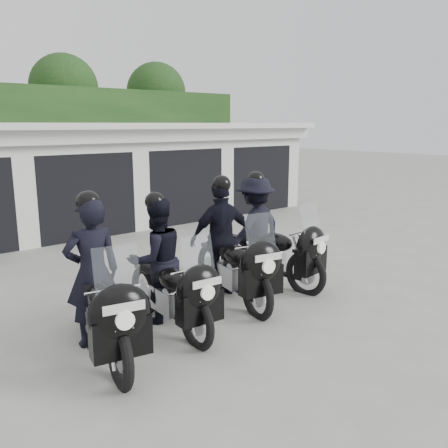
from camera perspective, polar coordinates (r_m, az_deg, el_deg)
ground at (r=8.35m, az=0.16°, el=-8.63°), size 80.00×80.00×0.00m
garage_block at (r=14.98m, az=-20.21°, el=5.45°), size 16.40×6.80×2.96m
background_vegetation at (r=19.65m, az=-24.43°, el=10.44°), size 20.00×3.90×5.80m
police_bike_a at (r=6.26m, az=-14.78°, el=-7.82°), size 1.06×2.46×2.17m
police_bike_b at (r=7.02m, az=-7.32°, el=-5.38°), size 0.97×2.33×2.03m
police_bike_c at (r=8.01m, az=0.42°, el=-2.66°), size 1.28×2.45×2.16m
police_bike_d at (r=8.88m, az=4.73°, el=-1.25°), size 1.36×2.46×2.14m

